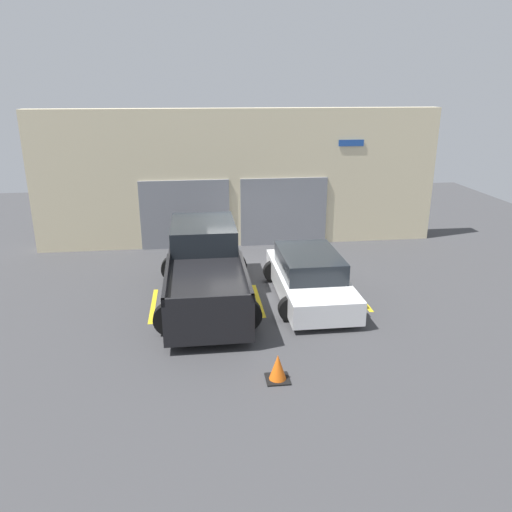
% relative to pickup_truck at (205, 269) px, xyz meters
% --- Properties ---
extents(ground_plane, '(28.00, 28.00, 0.00)m').
position_rel_pickup_truck_xyz_m(ground_plane, '(1.40, 1.66, -0.86)').
color(ground_plane, '#3D3D3F').
extents(shophouse_building, '(14.24, 0.68, 4.80)m').
position_rel_pickup_truck_xyz_m(shophouse_building, '(1.40, 4.95, 1.51)').
color(shophouse_building, beige).
rests_on(shophouse_building, ground).
extents(pickup_truck, '(2.53, 5.46, 1.84)m').
position_rel_pickup_truck_xyz_m(pickup_truck, '(0.00, 0.00, 0.00)').
color(pickup_truck, black).
rests_on(pickup_truck, ground).
extents(sedan_white, '(2.16, 4.27, 1.27)m').
position_rel_pickup_truck_xyz_m(sedan_white, '(2.80, -0.28, -0.26)').
color(sedan_white, white).
rests_on(sedan_white, ground).
extents(parking_stripe_far_left, '(0.12, 2.20, 0.01)m').
position_rel_pickup_truck_xyz_m(parking_stripe_far_left, '(-1.40, -0.31, -0.85)').
color(parking_stripe_far_left, gold).
rests_on(parking_stripe_far_left, ground).
extents(parking_stripe_left, '(0.12, 2.20, 0.01)m').
position_rel_pickup_truck_xyz_m(parking_stripe_left, '(1.40, -0.31, -0.85)').
color(parking_stripe_left, gold).
rests_on(parking_stripe_left, ground).
extents(parking_stripe_centre, '(0.12, 2.20, 0.01)m').
position_rel_pickup_truck_xyz_m(parking_stripe_centre, '(4.20, -0.31, -0.85)').
color(parking_stripe_centre, gold).
rests_on(parking_stripe_centre, ground).
extents(traffic_cone, '(0.47, 0.47, 0.55)m').
position_rel_pickup_truck_xyz_m(traffic_cone, '(1.29, -4.19, -0.61)').
color(traffic_cone, black).
rests_on(traffic_cone, ground).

